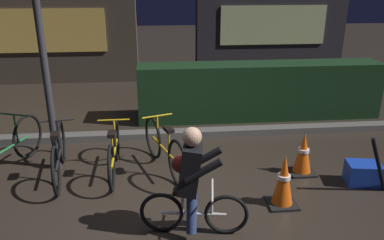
{
  "coord_description": "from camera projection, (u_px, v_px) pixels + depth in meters",
  "views": [
    {
      "loc": [
        -0.26,
        -4.07,
        2.63
      ],
      "look_at": [
        0.2,
        0.6,
        0.9
      ],
      "focal_mm": 35.69,
      "sensor_mm": 36.0,
      "label": 1
    }
  ],
  "objects": [
    {
      "name": "traffic_cone_far",
      "position": [
        303.0,
        154.0,
        5.43
      ],
      "size": [
        0.36,
        0.36,
        0.62
      ],
      "color": "black",
      "rests_on": "ground"
    },
    {
      "name": "ground_plane",
      "position": [
        181.0,
        205.0,
        4.73
      ],
      "size": [
        40.0,
        40.0,
        0.0
      ],
      "primitive_type": "plane",
      "color": "#2D261E"
    },
    {
      "name": "traffic_cone_near",
      "position": [
        284.0,
        181.0,
        4.64
      ],
      "size": [
        0.36,
        0.36,
        0.67
      ],
      "color": "black",
      "rests_on": "ground"
    },
    {
      "name": "parked_bike_center_left",
      "position": [
        59.0,
        154.0,
        5.32
      ],
      "size": [
        0.46,
        1.63,
        0.76
      ],
      "rotation": [
        0.0,
        0.0,
        1.71
      ],
      "color": "black",
      "rests_on": "ground"
    },
    {
      "name": "cyclist",
      "position": [
        192.0,
        181.0,
        4.03
      ],
      "size": [
        1.18,
        0.57,
        1.25
      ],
      "rotation": [
        0.0,
        0.0,
        -0.15
      ],
      "color": "black",
      "rests_on": "ground"
    },
    {
      "name": "parked_bike_left_mid",
      "position": [
        5.0,
        149.0,
        5.44
      ],
      "size": [
        0.61,
        1.64,
        0.79
      ],
      "rotation": [
        0.0,
        0.0,
        1.24
      ],
      "color": "black",
      "rests_on": "ground"
    },
    {
      "name": "storefront_left",
      "position": [
        32.0,
        5.0,
        9.79
      ],
      "size": [
        5.29,
        0.54,
        4.07
      ],
      "color": "#42382D",
      "rests_on": "ground"
    },
    {
      "name": "blue_crate",
      "position": [
        363.0,
        173.0,
        5.19
      ],
      "size": [
        0.49,
        0.39,
        0.3
      ],
      "primitive_type": "cube",
      "rotation": [
        0.0,
        0.0,
        -0.18
      ],
      "color": "#193DB7",
      "rests_on": "ground"
    },
    {
      "name": "hedge_row",
      "position": [
        259.0,
        91.0,
        7.6
      ],
      "size": [
        4.8,
        0.7,
        1.1
      ],
      "primitive_type": "cube",
      "color": "black",
      "rests_on": "ground"
    },
    {
      "name": "parked_bike_center_right",
      "position": [
        114.0,
        152.0,
        5.42
      ],
      "size": [
        0.46,
        1.58,
        0.73
      ],
      "rotation": [
        0.0,
        0.0,
        1.59
      ],
      "color": "black",
      "rests_on": "ground"
    },
    {
      "name": "parked_bike_right_mid",
      "position": [
        165.0,
        149.0,
        5.47
      ],
      "size": [
        0.61,
        1.6,
        0.77
      ],
      "rotation": [
        0.0,
        0.0,
        1.9
      ],
      "color": "black",
      "rests_on": "ground"
    },
    {
      "name": "closed_umbrella",
      "position": [
        379.0,
        165.0,
        4.88
      ],
      "size": [
        0.39,
        0.14,
        0.8
      ],
      "primitive_type": "cylinder",
      "rotation": [
        0.0,
        0.42,
        3.37
      ],
      "color": "black",
      "rests_on": "ground"
    },
    {
      "name": "sidewalk_curb",
      "position": [
        172.0,
        134.0,
        6.77
      ],
      "size": [
        12.0,
        0.24,
        0.12
      ],
      "primitive_type": "cube",
      "color": "#56544F",
      "rests_on": "ground"
    },
    {
      "name": "street_post",
      "position": [
        45.0,
        70.0,
        5.18
      ],
      "size": [
        0.1,
        0.1,
        2.94
      ],
      "primitive_type": "cylinder",
      "color": "#2D2D33",
      "rests_on": "ground"
    }
  ]
}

